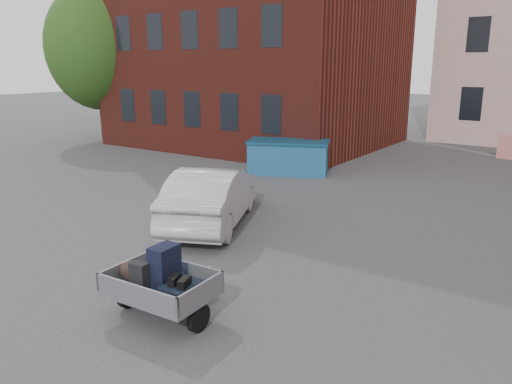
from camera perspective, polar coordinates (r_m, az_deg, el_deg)
The scene contains 6 objects.
ground at distance 10.31m, azimuth 0.66°, elevation -7.56°, with size 120.00×120.00×0.00m, color #38383A.
far_building at distance 39.22m, azimuth -5.68°, elevation 14.54°, with size 6.00×6.00×8.00m, color maroon.
tree at distance 27.28m, azimuth -17.56°, elevation 16.53°, with size 5.28×5.28×8.30m.
trailer at distance 7.91m, azimuth -10.89°, elevation -10.12°, with size 1.66×1.84×1.20m.
dumpster at distance 18.15m, azimuth 3.73°, elevation 4.05°, with size 3.23×2.52×1.21m.
silver_car at distance 12.32m, azimuth -5.07°, elevation -0.44°, with size 1.51×4.33×1.43m, color #B7B9BF.
Camera 1 is at (5.36, -7.92, 3.86)m, focal length 35.00 mm.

